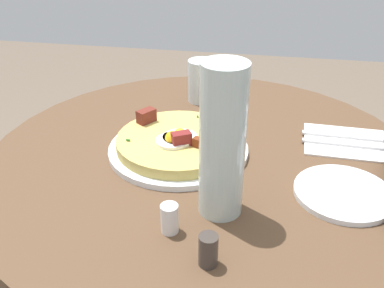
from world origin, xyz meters
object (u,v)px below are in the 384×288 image
object	(u,v)px
dining_table	(204,223)
knife	(345,136)
pepper_shaker	(208,250)
salt_shaker	(170,218)
fork	(347,145)
pizza_plate	(179,148)
water_bottle	(222,143)
water_glass	(201,81)
bread_plate	(344,193)
breakfast_pizza	(178,141)

from	to	relation	value
dining_table	knife	size ratio (longest dim) A/B	4.91
dining_table	pepper_shaker	bearing A→B (deg)	9.56
salt_shaker	fork	bearing A→B (deg)	136.69
pizza_plate	water_bottle	xyz separation A→B (m)	(0.17, 0.11, 0.12)
water_glass	pepper_shaker	bearing A→B (deg)	10.29
water_bottle	fork	bearing A→B (deg)	137.38
fork	water_bottle	distance (m)	0.36
salt_shaker	water_glass	bearing A→B (deg)	-176.22
bread_plate	fork	bearing A→B (deg)	171.72
salt_shaker	pepper_shaker	distance (m)	0.09
pizza_plate	salt_shaker	distance (m)	0.25
bread_plate	water_glass	distance (m)	0.48
breakfast_pizza	pepper_shaker	world-z (taller)	breakfast_pizza
knife	water_glass	size ratio (longest dim) A/B	1.70
knife	pepper_shaker	distance (m)	0.48
pizza_plate	bread_plate	size ratio (longest dim) A/B	1.65
dining_table	knife	distance (m)	0.36
fork	water_glass	distance (m)	0.39
fork	pepper_shaker	size ratio (longest dim) A/B	3.59
water_bottle	salt_shaker	bearing A→B (deg)	-45.73
knife	breakfast_pizza	bearing A→B (deg)	-159.20
bread_plate	knife	bearing A→B (deg)	172.75
dining_table	salt_shaker	size ratio (longest dim) A/B	18.15
water_glass	water_bottle	distance (m)	0.45
fork	knife	world-z (taller)	same
bread_plate	salt_shaker	xyz separation A→B (m)	(0.15, -0.28, 0.02)
water_bottle	pizza_plate	bearing A→B (deg)	-148.60
water_bottle	salt_shaker	size ratio (longest dim) A/B	5.23
salt_shaker	knife	bearing A→B (deg)	139.59
pizza_plate	pepper_shaker	distance (m)	0.32
salt_shaker	water_bottle	bearing A→B (deg)	134.27
fork	knife	xyz separation A→B (m)	(-0.04, 0.00, 0.00)
bread_plate	fork	world-z (taller)	bread_plate
water_bottle	salt_shaker	world-z (taller)	water_bottle
knife	water_bottle	xyz separation A→B (m)	(0.29, -0.23, 0.12)
water_bottle	breakfast_pizza	bearing A→B (deg)	-148.35
fork	knife	size ratio (longest dim) A/B	1.00
breakfast_pizza	water_bottle	bearing A→B (deg)	31.65
breakfast_pizza	water_bottle	world-z (taller)	water_bottle
breakfast_pizza	knife	distance (m)	0.36
fork	water_bottle	world-z (taller)	water_bottle
dining_table	pizza_plate	size ratio (longest dim) A/B	3.12
pizza_plate	pepper_shaker	size ratio (longest dim) A/B	5.65
dining_table	water_glass	distance (m)	0.36
bread_plate	breakfast_pizza	bearing A→B (deg)	-107.13
fork	salt_shaker	distance (m)	0.44
breakfast_pizza	pepper_shaker	size ratio (longest dim) A/B	4.98
water_glass	bread_plate	bearing A→B (deg)	40.81
knife	water_bottle	world-z (taller)	water_bottle
water_bottle	pepper_shaker	bearing A→B (deg)	-0.41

